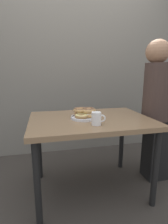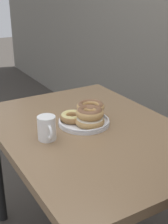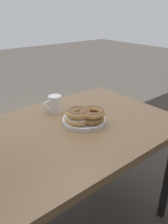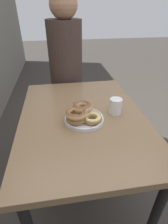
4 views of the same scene
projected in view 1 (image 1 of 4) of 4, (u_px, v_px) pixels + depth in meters
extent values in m
plane|color=#38332D|center=(94.00, 199.00, 1.59)|extent=(14.00, 14.00, 0.00)
cube|color=slate|center=(72.00, 60.00, 2.37)|extent=(8.00, 0.05, 2.60)
cube|color=#846647|center=(90.00, 120.00, 1.57)|extent=(1.07, 0.77, 0.04)
cylinder|color=black|center=(37.00, 186.00, 1.24)|extent=(0.05, 0.05, 0.69)
cylinder|color=black|center=(155.00, 169.00, 1.45)|extent=(0.05, 0.05, 0.69)
cylinder|color=black|center=(39.00, 148.00, 1.86)|extent=(0.05, 0.05, 0.69)
cylinder|color=black|center=(122.00, 140.00, 2.07)|extent=(0.05, 0.05, 0.69)
cylinder|color=white|center=(84.00, 118.00, 1.56)|extent=(0.24, 0.24, 0.01)
torus|color=white|center=(84.00, 116.00, 1.55)|extent=(0.23, 0.23, 0.01)
torus|color=tan|center=(89.00, 115.00, 1.56)|extent=(0.19, 0.19, 0.04)
torus|color=silver|center=(89.00, 114.00, 1.56)|extent=(0.18, 0.18, 0.03)
torus|color=#9E7042|center=(81.00, 114.00, 1.59)|extent=(0.16, 0.16, 0.04)
torus|color=brown|center=(81.00, 113.00, 1.59)|extent=(0.15, 0.15, 0.03)
torus|color=#9E7042|center=(81.00, 116.00, 1.50)|extent=(0.13, 0.13, 0.03)
torus|color=#E0D17F|center=(81.00, 116.00, 1.50)|extent=(0.12, 0.12, 0.03)
torus|color=tan|center=(89.00, 111.00, 1.55)|extent=(0.16, 0.16, 0.04)
torus|color=brown|center=(89.00, 110.00, 1.55)|extent=(0.15, 0.15, 0.03)
torus|color=tan|center=(81.00, 110.00, 1.58)|extent=(0.14, 0.14, 0.03)
torus|color=brown|center=(81.00, 109.00, 1.58)|extent=(0.13, 0.13, 0.03)
cylinder|color=white|center=(96.00, 119.00, 1.36)|extent=(0.08, 0.08, 0.10)
cylinder|color=#382114|center=(96.00, 113.00, 1.35)|extent=(0.06, 0.06, 0.00)
torus|color=white|center=(102.00, 118.00, 1.36)|extent=(0.06, 0.02, 0.06)
cube|color=black|center=(158.00, 148.00, 1.88)|extent=(0.28, 0.20, 0.67)
cylinder|color=#3D2D28|center=(159.00, 92.00, 1.73)|extent=(0.31, 0.31, 0.55)
sphere|color=#A37556|center=(158.00, 52.00, 1.63)|extent=(0.22, 0.22, 0.22)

